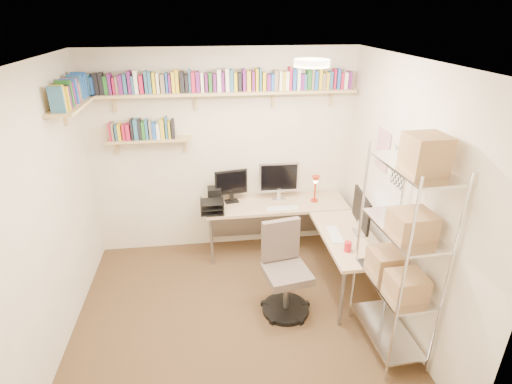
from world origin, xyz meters
TOP-DOWN VIEW (x-y plane):
  - ground at (0.00, 0.00)m, footprint 3.20×3.20m
  - room_shell at (0.00, 0.00)m, footprint 3.24×3.04m
  - wall_shelves at (-0.43, 1.30)m, footprint 3.12×1.09m
  - corner_desk at (0.67, 0.99)m, footprint 1.83×1.75m
  - office_chair at (0.51, 0.11)m, footprint 0.51×0.52m
  - wire_rack at (1.36, -0.54)m, footprint 0.43×0.83m

SIDE VIEW (x-z plane):
  - ground at x=0.00m, z-range 0.00..0.00m
  - office_chair at x=0.51m, z-range -0.08..0.89m
  - corner_desk at x=0.67m, z-range 0.08..1.25m
  - wire_rack at x=1.36m, z-range 0.15..2.20m
  - room_shell at x=0.00m, z-range 0.29..2.81m
  - wall_shelves at x=-0.43m, z-range 1.63..2.43m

